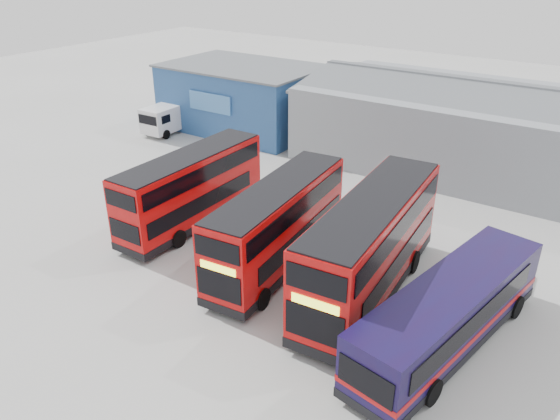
{
  "coord_description": "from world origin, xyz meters",
  "views": [
    {
      "loc": [
        13.03,
        -16.61,
        13.83
      ],
      "look_at": [
        -0.36,
        3.17,
        2.1
      ],
      "focal_mm": 35.0,
      "sensor_mm": 36.0,
      "label": 1
    }
  ],
  "objects_px": {
    "single_decker_blue": "(449,316)",
    "panel_van": "(170,116)",
    "office_block": "(243,97)",
    "double_decker_left": "(192,190)",
    "double_decker_right": "(370,248)",
    "double_decker_centre": "(278,227)",
    "maintenance_shed": "(537,139)"
  },
  "relations": [
    {
      "from": "double_decker_left",
      "to": "double_decker_right",
      "type": "distance_m",
      "value": 10.77
    },
    {
      "from": "double_decker_left",
      "to": "panel_van",
      "type": "bearing_deg",
      "value": -42.12
    },
    {
      "from": "double_decker_centre",
      "to": "panel_van",
      "type": "height_order",
      "value": "double_decker_centre"
    },
    {
      "from": "single_decker_blue",
      "to": "panel_van",
      "type": "relative_size",
      "value": 2.04
    },
    {
      "from": "double_decker_right",
      "to": "office_block",
      "type": "bearing_deg",
      "value": 135.5
    },
    {
      "from": "double_decker_right",
      "to": "single_decker_blue",
      "type": "distance_m",
      "value": 4.38
    },
    {
      "from": "maintenance_shed",
      "to": "double_decker_centre",
      "type": "distance_m",
      "value": 19.76
    },
    {
      "from": "double_decker_left",
      "to": "panel_van",
      "type": "relative_size",
      "value": 1.83
    },
    {
      "from": "panel_van",
      "to": "double_decker_left",
      "type": "bearing_deg",
      "value": -43.8
    },
    {
      "from": "office_block",
      "to": "single_decker_blue",
      "type": "bearing_deg",
      "value": -37.28
    },
    {
      "from": "single_decker_blue",
      "to": "double_decker_centre",
      "type": "bearing_deg",
      "value": 1.93
    },
    {
      "from": "office_block",
      "to": "double_decker_right",
      "type": "xyz_separation_m",
      "value": [
        19.02,
        -15.95,
        -0.34
      ]
    },
    {
      "from": "double_decker_right",
      "to": "double_decker_centre",
      "type": "bearing_deg",
      "value": 179.35
    },
    {
      "from": "double_decker_right",
      "to": "single_decker_blue",
      "type": "xyz_separation_m",
      "value": [
        4.0,
        -1.57,
        -0.84
      ]
    },
    {
      "from": "maintenance_shed",
      "to": "double_decker_right",
      "type": "bearing_deg",
      "value": -99.43
    },
    {
      "from": "double_decker_right",
      "to": "panel_van",
      "type": "height_order",
      "value": "double_decker_right"
    },
    {
      "from": "office_block",
      "to": "double_decker_right",
      "type": "height_order",
      "value": "office_block"
    },
    {
      "from": "single_decker_blue",
      "to": "panel_van",
      "type": "bearing_deg",
      "value": -15.78
    },
    {
      "from": "double_decker_centre",
      "to": "panel_van",
      "type": "xyz_separation_m",
      "value": [
        -18.76,
        12.13,
        -0.78
      ]
    },
    {
      "from": "office_block",
      "to": "panel_van",
      "type": "xyz_separation_m",
      "value": [
        -4.27,
        -4.12,
        -1.33
      ]
    },
    {
      "from": "double_decker_right",
      "to": "double_decker_left",
      "type": "bearing_deg",
      "value": 171.93
    },
    {
      "from": "double_decker_left",
      "to": "double_decker_right",
      "type": "height_order",
      "value": "double_decker_right"
    },
    {
      "from": "double_decker_centre",
      "to": "single_decker_blue",
      "type": "xyz_separation_m",
      "value": [
        8.53,
        -1.26,
        -0.63
      ]
    },
    {
      "from": "maintenance_shed",
      "to": "single_decker_blue",
      "type": "relative_size",
      "value": 2.87
    },
    {
      "from": "maintenance_shed",
      "to": "double_decker_centre",
      "type": "height_order",
      "value": "maintenance_shed"
    },
    {
      "from": "office_block",
      "to": "double_decker_centre",
      "type": "distance_m",
      "value": 21.78
    },
    {
      "from": "panel_van",
      "to": "single_decker_blue",
      "type": "bearing_deg",
      "value": -28.29
    },
    {
      "from": "double_decker_left",
      "to": "panel_van",
      "type": "distance_m",
      "value": 16.8
    },
    {
      "from": "double_decker_centre",
      "to": "double_decker_right",
      "type": "xyz_separation_m",
      "value": [
        4.53,
        0.31,
        0.21
      ]
    },
    {
      "from": "single_decker_blue",
      "to": "office_block",
      "type": "bearing_deg",
      "value": -26.92
    },
    {
      "from": "double_decker_centre",
      "to": "single_decker_blue",
      "type": "height_order",
      "value": "double_decker_centre"
    },
    {
      "from": "single_decker_blue",
      "to": "panel_van",
      "type": "xyz_separation_m",
      "value": [
        -27.29,
        13.4,
        -0.15
      ]
    }
  ]
}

